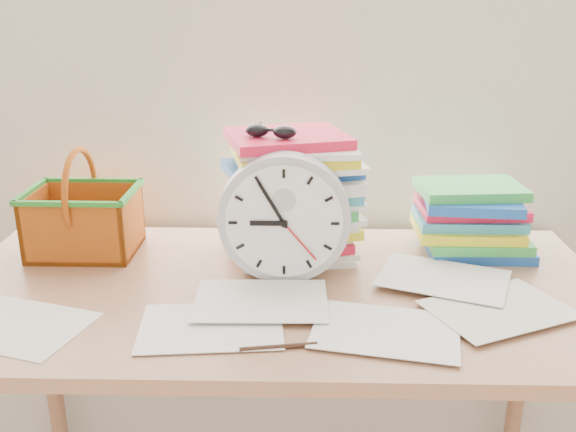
{
  "coord_description": "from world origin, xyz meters",
  "views": [
    {
      "loc": [
        0.05,
        0.37,
        1.34
      ],
      "look_at": [
        0.02,
        1.6,
        0.91
      ],
      "focal_mm": 40.0,
      "sensor_mm": 36.0,
      "label": 1
    }
  ],
  "objects_px": {
    "book_stack": "(473,218)",
    "clock": "(284,218)",
    "paper_stack": "(293,196)",
    "basket": "(82,202)",
    "desk": "(279,318)"
  },
  "relations": [
    {
      "from": "clock",
      "to": "paper_stack",
      "type": "bearing_deg",
      "value": 82.98
    },
    {
      "from": "desk",
      "to": "basket",
      "type": "bearing_deg",
      "value": 158.74
    },
    {
      "from": "paper_stack",
      "to": "basket",
      "type": "bearing_deg",
      "value": 179.54
    },
    {
      "from": "book_stack",
      "to": "basket",
      "type": "distance_m",
      "value": 0.92
    },
    {
      "from": "desk",
      "to": "basket",
      "type": "height_order",
      "value": "basket"
    },
    {
      "from": "book_stack",
      "to": "basket",
      "type": "height_order",
      "value": "basket"
    },
    {
      "from": "desk",
      "to": "clock",
      "type": "xyz_separation_m",
      "value": [
        0.01,
        0.04,
        0.21
      ]
    },
    {
      "from": "book_stack",
      "to": "clock",
      "type": "bearing_deg",
      "value": -158.72
    },
    {
      "from": "paper_stack",
      "to": "book_stack",
      "type": "distance_m",
      "value": 0.43
    },
    {
      "from": "desk",
      "to": "paper_stack",
      "type": "distance_m",
      "value": 0.28
    },
    {
      "from": "paper_stack",
      "to": "basket",
      "type": "xyz_separation_m",
      "value": [
        -0.49,
        0.0,
        -0.02
      ]
    },
    {
      "from": "desk",
      "to": "book_stack",
      "type": "distance_m",
      "value": 0.53
    },
    {
      "from": "desk",
      "to": "paper_stack",
      "type": "bearing_deg",
      "value": 81.14
    },
    {
      "from": "clock",
      "to": "book_stack",
      "type": "bearing_deg",
      "value": 21.28
    },
    {
      "from": "clock",
      "to": "desk",
      "type": "bearing_deg",
      "value": -104.55
    }
  ]
}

